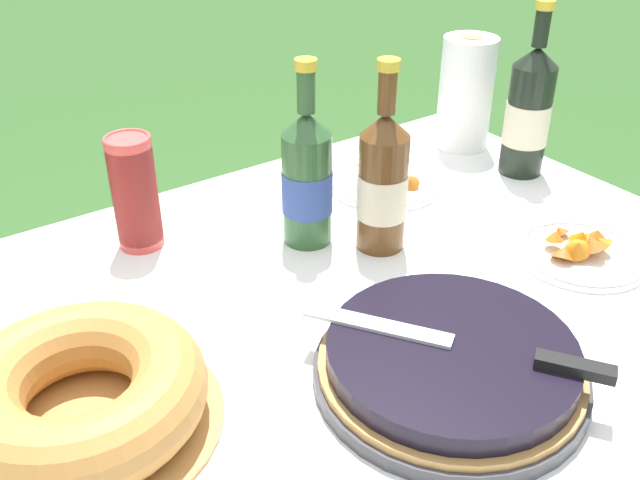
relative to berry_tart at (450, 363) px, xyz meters
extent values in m
cube|color=brown|center=(-0.09, 0.16, -0.05)|extent=(1.44, 1.02, 0.03)
cylinder|color=brown|center=(0.57, 0.61, -0.41)|extent=(0.06, 0.06, 0.69)
cube|color=white|center=(-0.09, 0.16, -0.03)|extent=(1.45, 1.03, 0.00)
cube|color=white|center=(-0.09, 0.68, -0.08)|extent=(1.45, 0.00, 0.10)
cube|color=white|center=(0.63, 0.16, -0.08)|extent=(0.00, 1.03, 0.10)
cylinder|color=#38383D|center=(0.00, 0.00, -0.02)|extent=(0.34, 0.34, 0.02)
cylinder|color=#B78447|center=(0.00, 0.00, 0.00)|extent=(0.33, 0.33, 0.01)
cylinder|color=black|center=(0.00, 0.00, 0.02)|extent=(0.31, 0.31, 0.03)
cube|color=silver|center=(-0.05, 0.08, 0.03)|extent=(0.13, 0.17, 0.00)
cube|color=black|center=(0.08, -0.12, 0.04)|extent=(0.07, 0.09, 0.01)
cylinder|color=#B78447|center=(-0.39, 0.19, -0.02)|extent=(0.32, 0.32, 0.01)
torus|color=#BC7F3D|center=(-0.39, 0.19, 0.02)|extent=(0.29, 0.29, 0.09)
cylinder|color=#E04C47|center=(-0.18, 0.53, 0.02)|extent=(0.07, 0.07, 0.09)
cylinder|color=#E04C47|center=(-0.18, 0.53, 0.03)|extent=(0.07, 0.07, 0.09)
cylinder|color=#E04C47|center=(-0.18, 0.53, 0.05)|extent=(0.07, 0.07, 0.09)
cylinder|color=#E04C47|center=(-0.18, 0.53, 0.06)|extent=(0.07, 0.07, 0.09)
cylinder|color=#E04C47|center=(-0.18, 0.53, 0.07)|extent=(0.07, 0.07, 0.09)
cylinder|color=#E04C47|center=(-0.18, 0.53, 0.08)|extent=(0.07, 0.07, 0.09)
cylinder|color=#E04C47|center=(-0.18, 0.53, 0.10)|extent=(0.07, 0.07, 0.09)
cylinder|color=#E04C47|center=(-0.18, 0.53, 0.11)|extent=(0.07, 0.07, 0.09)
torus|color=#E04C47|center=(-0.18, 0.53, 0.16)|extent=(0.07, 0.07, 0.01)
cylinder|color=#2D562D|center=(0.05, 0.38, 0.07)|extent=(0.08, 0.08, 0.19)
cylinder|color=#334C93|center=(0.05, 0.38, 0.06)|extent=(0.08, 0.08, 0.07)
cone|color=#2D562D|center=(0.05, 0.38, 0.18)|extent=(0.08, 0.08, 0.04)
cylinder|color=#2D562D|center=(0.05, 0.38, 0.23)|extent=(0.03, 0.03, 0.06)
cylinder|color=gold|center=(0.05, 0.38, 0.27)|extent=(0.03, 0.03, 0.02)
cylinder|color=brown|center=(0.14, 0.30, 0.07)|extent=(0.08, 0.08, 0.19)
cylinder|color=beige|center=(0.14, 0.30, 0.06)|extent=(0.08, 0.08, 0.07)
cone|color=brown|center=(0.14, 0.30, 0.18)|extent=(0.08, 0.08, 0.04)
cylinder|color=brown|center=(0.14, 0.30, 0.23)|extent=(0.03, 0.03, 0.07)
cylinder|color=gold|center=(0.14, 0.30, 0.27)|extent=(0.03, 0.03, 0.02)
cylinder|color=black|center=(0.54, 0.36, 0.08)|extent=(0.08, 0.08, 0.21)
cylinder|color=beige|center=(0.54, 0.36, 0.07)|extent=(0.08, 0.08, 0.08)
cone|color=black|center=(0.54, 0.36, 0.20)|extent=(0.08, 0.08, 0.04)
cylinder|color=black|center=(0.54, 0.36, 0.25)|extent=(0.03, 0.03, 0.06)
cylinder|color=gold|center=(0.54, 0.36, 0.29)|extent=(0.03, 0.03, 0.02)
cylinder|color=white|center=(0.37, 0.09, -0.02)|extent=(0.20, 0.20, 0.01)
torus|color=white|center=(0.37, 0.09, -0.01)|extent=(0.20, 0.20, 0.01)
cone|color=#CB6519|center=(0.34, 0.12, 0.01)|extent=(0.04, 0.04, 0.02)
cone|color=#BB4910|center=(0.39, 0.14, -0.01)|extent=(0.04, 0.03, 0.03)
cone|color=#BC571C|center=(0.33, 0.09, 0.00)|extent=(0.04, 0.05, 0.04)
cone|color=orange|center=(0.34, 0.08, 0.01)|extent=(0.05, 0.05, 0.05)
cone|color=#CC6A1D|center=(0.40, 0.08, 0.01)|extent=(0.05, 0.05, 0.02)
cone|color=#C55B1E|center=(0.37, 0.07, 0.01)|extent=(0.06, 0.06, 0.04)
cone|color=#CB710B|center=(0.37, 0.09, 0.01)|extent=(0.04, 0.04, 0.03)
cone|color=#A66218|center=(0.38, 0.09, 0.00)|extent=(0.04, 0.05, 0.04)
cone|color=orange|center=(0.38, 0.09, 0.00)|extent=(0.05, 0.05, 0.03)
cone|color=#BC6C14|center=(0.39, 0.07, 0.00)|extent=(0.04, 0.04, 0.04)
cylinder|color=white|center=(0.28, 0.46, -0.02)|extent=(0.22, 0.22, 0.01)
torus|color=white|center=(0.28, 0.46, -0.01)|extent=(0.21, 0.21, 0.01)
cone|color=#AA5B14|center=(0.30, 0.48, 0.01)|extent=(0.04, 0.05, 0.04)
cone|color=#A74A17|center=(0.29, 0.44, 0.00)|extent=(0.05, 0.05, 0.04)
cone|color=#B85B17|center=(0.31, 0.46, -0.01)|extent=(0.04, 0.04, 0.04)
cone|color=#CF6B0B|center=(0.28, 0.52, 0.00)|extent=(0.04, 0.04, 0.02)
cone|color=#A95410|center=(0.30, 0.43, 0.00)|extent=(0.05, 0.05, 0.04)
cone|color=#C46811|center=(0.28, 0.46, 0.00)|extent=(0.04, 0.04, 0.03)
cone|color=#B7511E|center=(0.32, 0.46, 0.00)|extent=(0.04, 0.04, 0.03)
cone|color=#B56C18|center=(0.27, 0.47, 0.01)|extent=(0.05, 0.05, 0.02)
cone|color=#A95617|center=(0.29, 0.41, 0.00)|extent=(0.05, 0.05, 0.04)
cone|color=#AE6E1B|center=(0.27, 0.45, 0.00)|extent=(0.05, 0.05, 0.05)
cylinder|color=white|center=(0.53, 0.52, 0.09)|extent=(0.11, 0.11, 0.23)
cylinder|color=#9E7A56|center=(0.53, 0.52, 0.20)|extent=(0.04, 0.04, 0.00)
camera|label=1|loc=(-0.52, -0.45, 0.58)|focal=40.00mm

